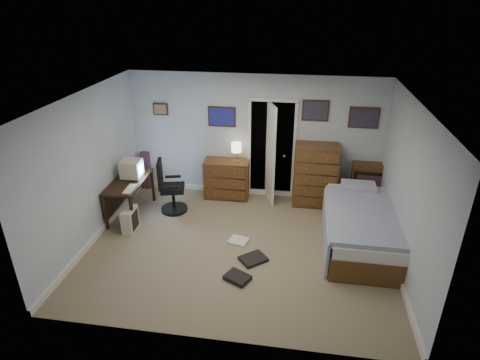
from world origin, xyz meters
name	(u,v)px	position (x,y,z in m)	size (l,w,h in m)	color
floor	(239,247)	(0.00, 0.00, -0.01)	(5.00, 4.00, 0.02)	gray
computer_desk	(125,188)	(-2.28, 0.77, 0.55)	(0.61, 1.25, 0.71)	black
crt_monitor	(132,169)	(-2.18, 0.93, 0.88)	(0.38, 0.35, 0.34)	beige
keyboard	(130,189)	(-2.02, 0.42, 0.72)	(0.14, 0.38, 0.02)	beige
pc_tower	(130,220)	(-2.00, 0.23, 0.21)	(0.21, 0.40, 0.43)	beige
office_chair	(170,192)	(-1.50, 1.01, 0.41)	(0.62, 0.62, 1.06)	black
media_stack	(146,170)	(-2.32, 1.93, 0.41)	(0.16, 0.16, 0.81)	maroon
low_dresser	(227,179)	(-0.53, 1.77, 0.40)	(0.90, 0.45, 0.80)	brown
table_lamp	(236,148)	(-0.33, 1.77, 1.09)	(0.21, 0.21, 0.39)	gold
doorway	(273,145)	(0.35, 2.27, 1.00)	(0.96, 1.12, 2.05)	black
tall_dresser	(315,175)	(1.24, 1.75, 0.62)	(0.85, 0.50, 1.24)	brown
headboard_bookcase	(376,184)	(2.43, 1.86, 0.47)	(0.99, 0.29, 0.88)	brown
bed	(360,226)	(1.98, 0.41, 0.34)	(1.21, 2.21, 0.72)	brown
wall_posters	(284,115)	(0.57, 1.98, 1.75)	(4.38, 0.04, 0.60)	#331E11
floor_clutter	(244,262)	(0.15, -0.43, 0.03)	(0.75, 1.34, 0.07)	black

